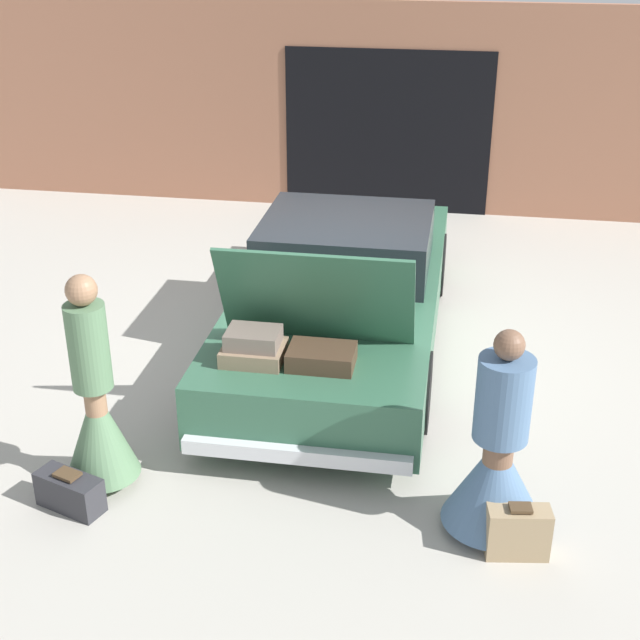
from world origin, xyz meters
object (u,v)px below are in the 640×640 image
at_px(person_left, 97,412).
at_px(suitcase_beside_left_person, 70,492).
at_px(car, 342,294).
at_px(suitcase_beside_right_person, 518,532).
at_px(person_right, 497,463).

bearing_deg(person_left, suitcase_beside_left_person, -19.56).
height_order(car, suitcase_beside_right_person, car).
relative_size(car, person_right, 3.02).
bearing_deg(suitcase_beside_left_person, suitcase_beside_right_person, 0.39).
distance_m(person_left, suitcase_beside_left_person, 0.60).
relative_size(person_right, suitcase_beside_left_person, 2.85).
bearing_deg(car, suitcase_beside_right_person, -60.58).
xyz_separation_m(suitcase_beside_left_person, suitcase_beside_right_person, (3.18, 0.02, 0.05)).
height_order(person_left, person_right, person_left).
distance_m(person_right, suitcase_beside_left_person, 3.06).
bearing_deg(suitcase_beside_left_person, person_right, 5.28).
bearing_deg(person_right, person_left, 76.83).
relative_size(car, suitcase_beside_right_person, 10.55).
bearing_deg(car, suitcase_beside_left_person, -118.46).
bearing_deg(car, person_left, -119.63).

